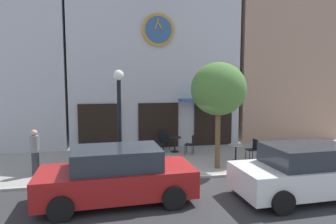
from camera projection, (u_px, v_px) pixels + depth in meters
ground_plane at (184, 183)px, 9.88m from camera, size 24.45×11.10×0.13m
clock_building at (154, 40)px, 15.94m from camera, size 8.87×3.85×10.95m
neighbor_building_left at (2, 29)px, 15.48m from camera, size 6.80×4.79×12.34m
neighbor_building_right at (281, 10)px, 17.46m from camera, size 5.96×3.07×15.24m
street_lamp at (119, 124)px, 10.23m from camera, size 0.36×0.36×3.79m
street_tree at (219, 89)px, 11.27m from camera, size 2.15×1.93×4.13m
cafe_table_near_curb at (91, 157)px, 11.11m from camera, size 0.71×0.71×0.75m
cafe_table_center_right at (138, 156)px, 11.33m from camera, size 0.68×0.68×0.76m
cafe_table_center at (175, 142)px, 14.16m from camera, size 0.63×0.63×0.73m
cafe_table_rightmost at (236, 150)px, 12.44m from camera, size 0.62×0.62×0.73m
cafe_chair_under_awning at (191, 143)px, 13.73m from camera, size 0.54×0.54×0.90m
cafe_chair_facing_wall at (158, 142)px, 13.95m from camera, size 0.46×0.46×0.90m
cafe_chair_facing_street at (95, 152)px, 11.89m from camera, size 0.43×0.43×0.90m
cafe_chair_left_end at (253, 148)px, 12.73m from camera, size 0.42×0.42×0.90m
cafe_chair_right_end at (164, 138)px, 14.85m from camera, size 0.47×0.47×0.90m
pedestrian_grey at (35, 152)px, 10.62m from camera, size 0.45×0.45×1.67m
parked_car_red at (117, 175)px, 8.28m from camera, size 4.38×2.18×1.55m
parked_car_white at (307, 171)px, 8.63m from camera, size 4.36×2.14×1.55m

